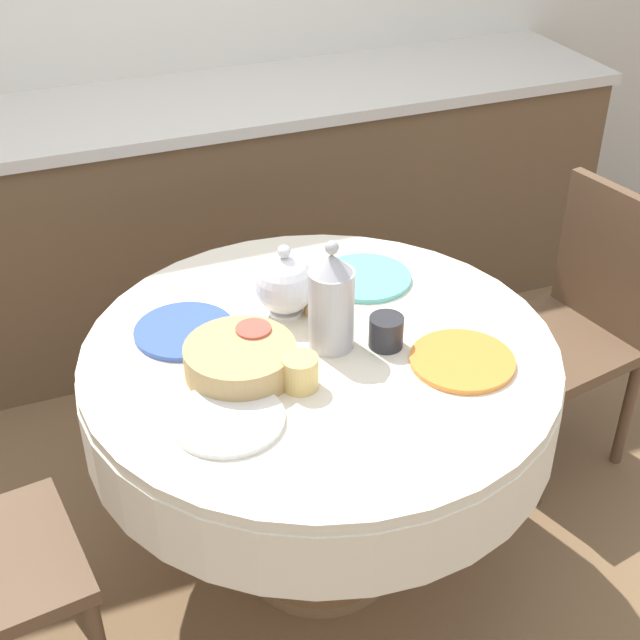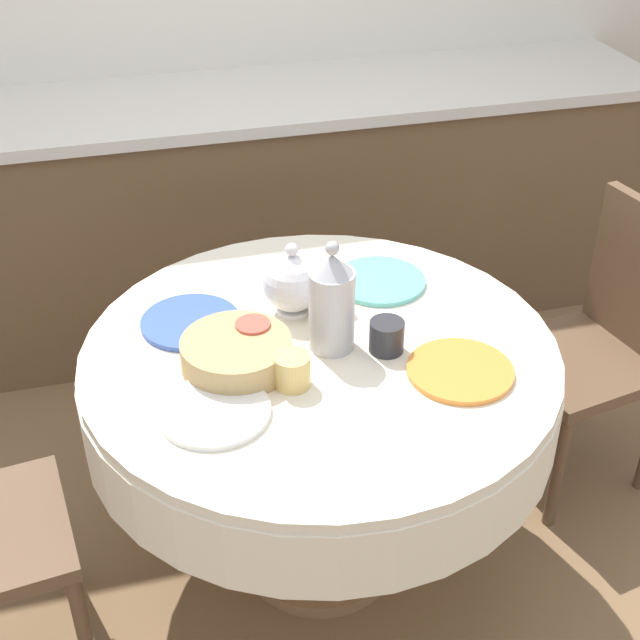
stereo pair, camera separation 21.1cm
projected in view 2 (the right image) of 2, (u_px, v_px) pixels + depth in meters
name	position (u px, v px, depth m)	size (l,w,h in m)	color
ground_plane	(320.00, 556.00, 2.56)	(12.00, 12.00, 0.00)	brown
kitchen_counter	(231.00, 213.00, 3.37)	(3.24, 0.64, 0.91)	brown
dining_table	(320.00, 389.00, 2.23)	(1.17, 1.17, 0.73)	olive
chair_left	(603.00, 336.00, 2.62)	(0.47, 0.47, 0.89)	brown
plate_near_left	(214.00, 411.00, 1.94)	(0.25, 0.25, 0.01)	white
cup_near_left	(292.00, 371.00, 2.01)	(0.08, 0.08, 0.08)	#DBB766
plate_near_right	(460.00, 371.00, 2.07)	(0.25, 0.25, 0.01)	orange
cup_near_right	(387.00, 336.00, 2.12)	(0.08, 0.08, 0.08)	#28282D
plate_far_left	(190.00, 322.00, 2.24)	(0.25, 0.25, 0.01)	#3856AD
cup_far_left	(253.00, 337.00, 2.12)	(0.08, 0.08, 0.08)	#CC4C3D
plate_far_right	(379.00, 281.00, 2.40)	(0.25, 0.25, 0.01)	#60BCB7
cup_far_right	(328.00, 299.00, 2.27)	(0.08, 0.08, 0.08)	#DBB766
coffee_carafe	(331.00, 301.00, 2.10)	(0.11, 0.11, 0.29)	#B2B2B7
teapot	(293.00, 282.00, 2.24)	(0.21, 0.15, 0.20)	white
bread_basket	(237.00, 353.00, 2.07)	(0.26, 0.26, 0.07)	tan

